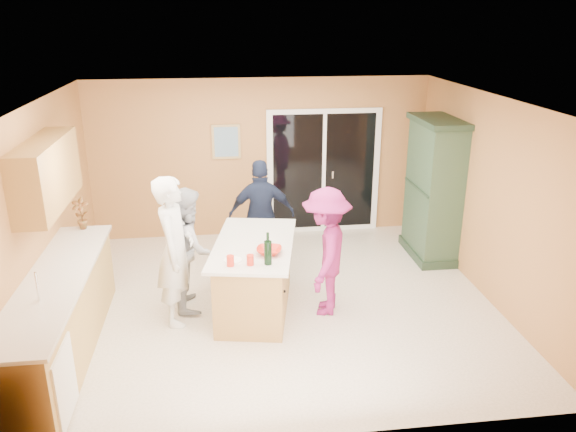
{
  "coord_description": "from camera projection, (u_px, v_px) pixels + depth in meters",
  "views": [
    {
      "loc": [
        -0.68,
        -6.46,
        3.54
      ],
      "look_at": [
        0.15,
        0.1,
        1.15
      ],
      "focal_mm": 35.0,
      "sensor_mm": 36.0,
      "label": 1
    }
  ],
  "objects": [
    {
      "name": "floor",
      "position": [
        278.0,
        302.0,
        7.31
      ],
      "size": [
        5.5,
        5.5,
        0.0
      ],
      "primitive_type": "plane",
      "color": "white",
      "rests_on": "ground"
    },
    {
      "name": "tumbler_near",
      "position": [
        250.0,
        260.0,
        6.21
      ],
      "size": [
        0.09,
        0.09,
        0.12
      ],
      "primitive_type": "cylinder",
      "rotation": [
        0.0,
        0.0,
        0.06
      ],
      "color": "red",
      "rests_on": "kitchen_island"
    },
    {
      "name": "wall_right",
      "position": [
        490.0,
        199.0,
        7.19
      ],
      "size": [
        0.1,
        5.0,
        2.6
      ],
      "primitive_type": "cube",
      "color": "tan",
      "rests_on": "ground"
    },
    {
      "name": "woman_white",
      "position": [
        175.0,
        251.0,
        6.59
      ],
      "size": [
        0.55,
        0.73,
        1.83
      ],
      "primitive_type": "imported",
      "rotation": [
        0.0,
        0.0,
        1.4
      ],
      "color": "silver",
      "rests_on": "floor"
    },
    {
      "name": "wine_bottle",
      "position": [
        268.0,
        252.0,
        6.2
      ],
      "size": [
        0.09,
        0.09,
        0.37
      ],
      "rotation": [
        0.0,
        0.0,
        -0.22
      ],
      "color": "black",
      "rests_on": "kitchen_island"
    },
    {
      "name": "upper_cabinets",
      "position": [
        46.0,
        174.0,
        6.18
      ],
      "size": [
        0.35,
        1.6,
        0.75
      ],
      "primitive_type": "cube",
      "color": "tan",
      "rests_on": "wall_left"
    },
    {
      "name": "green_hutch",
      "position": [
        434.0,
        191.0,
        8.39
      ],
      "size": [
        0.61,
        1.16,
        2.13
      ],
      "color": "#203423",
      "rests_on": "floor"
    },
    {
      "name": "sliding_door",
      "position": [
        324.0,
        172.0,
        9.37
      ],
      "size": [
        1.9,
        0.07,
        2.1
      ],
      "color": "white",
      "rests_on": "floor"
    },
    {
      "name": "left_cabinet_run",
      "position": [
        56.0,
        325.0,
        5.88
      ],
      "size": [
        0.65,
        3.05,
        1.24
      ],
      "color": "tan",
      "rests_on": "floor"
    },
    {
      "name": "woman_navy",
      "position": [
        262.0,
        215.0,
        8.06
      ],
      "size": [
        0.95,
        0.4,
        1.62
      ],
      "primitive_type": "imported",
      "rotation": [
        0.0,
        0.0,
        3.14
      ],
      "color": "#1B233C",
      "rests_on": "floor"
    },
    {
      "name": "white_plate",
      "position": [
        233.0,
        260.0,
        6.33
      ],
      "size": [
        0.27,
        0.27,
        0.01
      ],
      "primitive_type": "cylinder",
      "rotation": [
        0.0,
        0.0,
        -0.41
      ],
      "color": "white",
      "rests_on": "kitchen_island"
    },
    {
      "name": "woman_magenta",
      "position": [
        326.0,
        252.0,
        6.84
      ],
      "size": [
        0.88,
        1.17,
        1.61
      ],
      "primitive_type": "imported",
      "rotation": [
        0.0,
        0.0,
        -1.88
      ],
      "color": "#8D1E56",
      "rests_on": "floor"
    },
    {
      "name": "tulip_vase",
      "position": [
        81.0,
        214.0,
        7.12
      ],
      "size": [
        0.24,
        0.18,
        0.41
      ],
      "primitive_type": "imported",
      "rotation": [
        0.0,
        0.0,
        -0.18
      ],
      "color": "#A21015",
      "rests_on": "left_cabinet_run"
    },
    {
      "name": "tumbler_far",
      "position": [
        230.0,
        261.0,
        6.19
      ],
      "size": [
        0.11,
        0.11,
        0.12
      ],
      "primitive_type": "cylinder",
      "rotation": [
        0.0,
        0.0,
        -0.39
      ],
      "color": "red",
      "rests_on": "kitchen_island"
    },
    {
      "name": "framed_picture",
      "position": [
        226.0,
        142.0,
        9.01
      ],
      "size": [
        0.46,
        0.04,
        0.56
      ],
      "color": "tan",
      "rests_on": "wall_back"
    },
    {
      "name": "wall_back",
      "position": [
        261.0,
        159.0,
        9.2
      ],
      "size": [
        5.5,
        0.1,
        2.6
      ],
      "primitive_type": "cube",
      "color": "tan",
      "rests_on": "ground"
    },
    {
      "name": "wall_left",
      "position": [
        43.0,
        217.0,
        6.54
      ],
      "size": [
        0.1,
        5.0,
        2.6
      ],
      "primitive_type": "cube",
      "color": "tan",
      "rests_on": "ground"
    },
    {
      "name": "woman_grey",
      "position": [
        189.0,
        248.0,
        7.0
      ],
      "size": [
        0.67,
        0.82,
        1.57
      ],
      "primitive_type": "imported",
      "rotation": [
        0.0,
        0.0,
        1.67
      ],
      "color": "#AEAEB1",
      "rests_on": "floor"
    },
    {
      "name": "serving_bowl",
      "position": [
        269.0,
        251.0,
        6.51
      ],
      "size": [
        0.35,
        0.35,
        0.07
      ],
      "primitive_type": "imported",
      "rotation": [
        0.0,
        0.0,
        -0.21
      ],
      "color": "red",
      "rests_on": "kitchen_island"
    },
    {
      "name": "kitchen_island",
      "position": [
        255.0,
        279.0,
        6.99
      ],
      "size": [
        1.24,
        1.88,
        0.91
      ],
      "rotation": [
        0.0,
        0.0,
        -0.18
      ],
      "color": "tan",
      "rests_on": "floor"
    },
    {
      "name": "ceiling",
      "position": [
        276.0,
        101.0,
        6.42
      ],
      "size": [
        5.5,
        5.0,
        0.1
      ],
      "primitive_type": "cube",
      "color": "silver",
      "rests_on": "wall_back"
    },
    {
      "name": "wall_front",
      "position": [
        310.0,
        308.0,
        4.53
      ],
      "size": [
        5.5,
        0.1,
        2.6
      ],
      "primitive_type": "cube",
      "color": "tan",
      "rests_on": "ground"
    }
  ]
}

